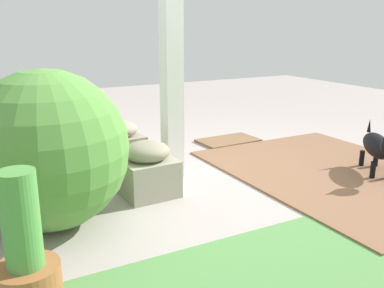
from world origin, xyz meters
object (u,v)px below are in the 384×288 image
Objects in this scene: doormat at (228,141)px; terracotta_pot_tall at (26,261)px; porch_pillar at (171,62)px; stone_planter_nearest at (119,147)px; round_shrub at (48,150)px; stone_planter_near at (147,169)px; dog at (378,146)px.

terracotta_pot_tall is at bearing 39.89° from doormat.
stone_planter_nearest is (0.38, -0.35, -0.79)m from porch_pillar.
porch_pillar is at bearing -156.22° from round_shrub.
stone_planter_nearest is 0.66m from stone_planter_near.
porch_pillar reaches higher than round_shrub.
terracotta_pot_tall reaches higher than doormat.
porch_pillar is 2.97× the size of doormat.
doormat is at bearing -71.32° from dog.
round_shrub reaches higher than stone_planter_nearest.
porch_pillar is 0.94m from stone_planter_near.
terracotta_pot_tall is (1.06, 1.73, 0.02)m from stone_planter_nearest.
stone_planter_nearest is at bearing 14.60° from doormat.
doormat is (0.54, -1.61, -0.26)m from dog.
stone_planter_near is 1.51m from terracotta_pot_tall.
porch_pillar reaches higher than terracotta_pot_tall.
stone_planter_nearest is 2.03m from terracotta_pot_tall.
round_shrub is at bearing 14.42° from stone_planter_near.
stone_planter_near is at bearing -135.04° from terracotta_pot_tall.
stone_planter_nearest reaches higher than doormat.
terracotta_pot_tall is 1.11× the size of dog.
terracotta_pot_tall is 3.29m from doormat.
porch_pillar reaches higher than dog.
round_shrub is at bearing -108.48° from terracotta_pot_tall.
round_shrub is 1.52× the size of terracotta_pot_tall.
stone_planter_nearest reaches higher than stone_planter_near.
doormat is (-2.23, -1.24, -0.52)m from round_shrub.
round_shrub is at bearing 23.78° from porch_pillar.
stone_planter_nearest is at bearing -131.92° from round_shrub.
stone_planter_near is (0.37, 0.31, -0.81)m from porch_pillar.
terracotta_pot_tall is (1.44, 1.37, -0.77)m from porch_pillar.
stone_planter_near reaches higher than doormat.
porch_pillar is at bearing -28.35° from dog.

